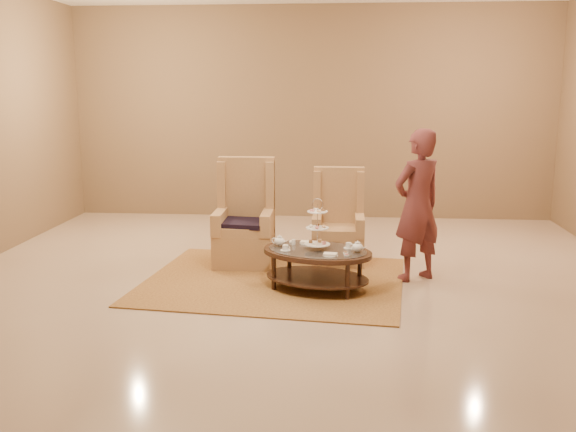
# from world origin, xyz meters

# --- Properties ---
(ground) EXTENTS (8.00, 8.00, 0.00)m
(ground) POSITION_xyz_m (0.00, 0.00, 0.00)
(ground) COLOR #C5AB93
(ground) RESTS_ON ground
(ceiling) EXTENTS (8.00, 8.00, 0.02)m
(ceiling) POSITION_xyz_m (0.00, 0.00, 0.00)
(ceiling) COLOR white
(ceiling) RESTS_ON ground
(wall_back) EXTENTS (8.00, 0.04, 3.50)m
(wall_back) POSITION_xyz_m (0.00, 4.00, 1.75)
(wall_back) COLOR brown
(wall_back) RESTS_ON ground
(rug) EXTENTS (3.13, 2.70, 0.02)m
(rug) POSITION_xyz_m (-0.24, 0.22, 0.01)
(rug) COLOR #B0833E
(rug) RESTS_ON ground
(tea_table) EXTENTS (1.41, 1.17, 1.01)m
(tea_table) POSITION_xyz_m (0.26, -0.05, 0.37)
(tea_table) COLOR black
(tea_table) RESTS_ON ground
(armchair_left) EXTENTS (0.72, 0.75, 1.32)m
(armchair_left) POSITION_xyz_m (-0.68, 0.97, 0.45)
(armchair_left) COLOR tan
(armchair_left) RESTS_ON ground
(armchair_right) EXTENTS (0.64, 0.66, 1.18)m
(armchair_right) POSITION_xyz_m (0.48, 1.15, 0.40)
(armchair_right) COLOR tan
(armchair_right) RESTS_ON ground
(person) EXTENTS (0.76, 0.70, 1.73)m
(person) POSITION_xyz_m (1.37, 0.43, 0.87)
(person) COLOR maroon
(person) RESTS_ON ground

